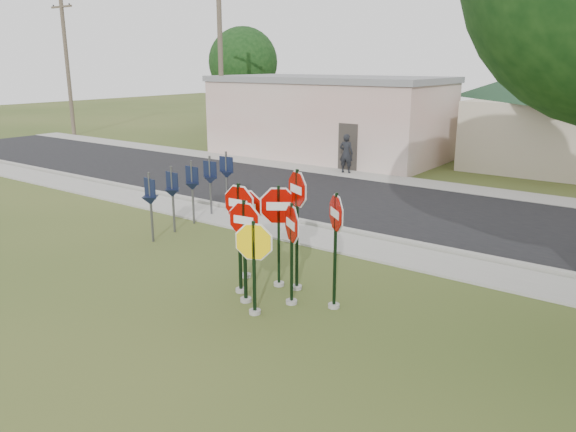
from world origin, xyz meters
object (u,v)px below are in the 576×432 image
Objects in this scene: utility_pole_near at (221,61)px; stop_sign_yellow at (254,257)px; stop_sign_center at (245,238)px; pedestrian at (346,153)px; stop_sign_left at (239,223)px.

stop_sign_yellow is at bearing -45.59° from utility_pole_near.
stop_sign_center is 14.51m from pedestrian.
utility_pole_near is 5.39× the size of pedestrian.
stop_sign_left reaches higher than stop_sign_center.
stop_sign_left is 19.63m from utility_pole_near.
stop_sign_yellow is 1.17× the size of pedestrian.
stop_sign_yellow is at bearing -35.30° from stop_sign_left.
stop_sign_yellow reaches higher than pedestrian.
utility_pole_near is (-14.34, 14.64, 3.76)m from stop_sign_yellow.
stop_sign_center is 0.67m from stop_sign_yellow.
stop_sign_left is at bearing 101.74° from pedestrian.
stop_sign_yellow is 0.22× the size of utility_pole_near.
stop_sign_left is 14.05m from pedestrian.
utility_pole_near reaches higher than stop_sign_left.
pedestrian is (8.31, -0.86, -4.03)m from utility_pole_near.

